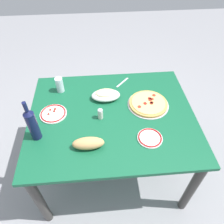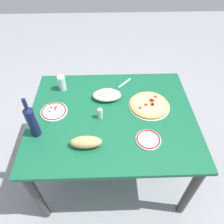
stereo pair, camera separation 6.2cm
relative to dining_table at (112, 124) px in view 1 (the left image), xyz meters
The scene contains 11 objects.
ground_plane 0.65m from the dining_table, ahead, with size 8.00×8.00×0.00m, color gray.
dining_table is the anchor object (origin of this frame).
pepperoni_pizza 0.34m from the dining_table, 164.44° to the right, with size 0.34×0.34×0.03m.
baked_pasta_dish 0.25m from the dining_table, 79.49° to the right, with size 0.24×0.15×0.08m.
wine_bottle 0.63m from the dining_table, 17.21° to the left, with size 0.07×0.07×0.34m.
water_glass 0.57m from the dining_table, 37.65° to the right, with size 0.07×0.07×0.13m, color silver.
side_plate_near 0.38m from the dining_table, 133.96° to the left, with size 0.18×0.18×0.02m.
side_plate_far 0.48m from the dining_table, ahead, with size 0.21×0.21×0.02m.
bread_loaf 0.38m from the dining_table, 57.39° to the left, with size 0.22×0.09×0.08m, color tan.
spice_shaker 0.18m from the dining_table, 15.58° to the left, with size 0.04×0.04×0.09m.
fork_right 0.43m from the dining_table, 108.22° to the right, with size 0.17×0.02×0.01m, color #B7B7BC.
Camera 1 is at (0.10, 1.16, 1.99)m, focal length 34.49 mm.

